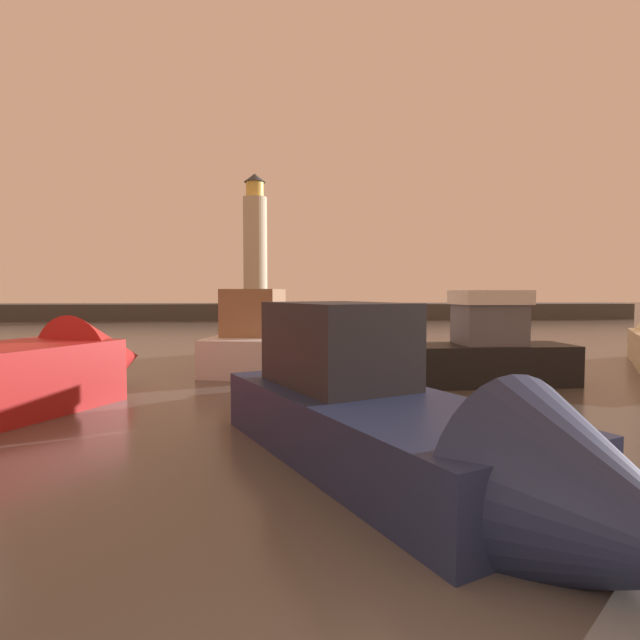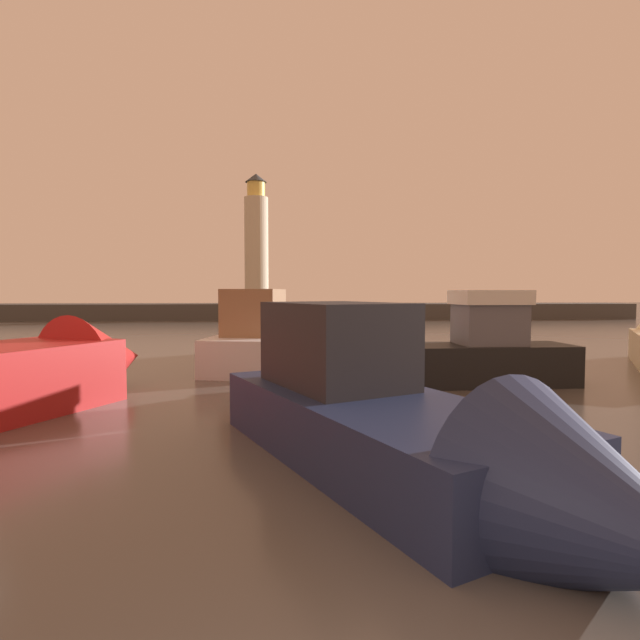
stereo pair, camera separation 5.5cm
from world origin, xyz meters
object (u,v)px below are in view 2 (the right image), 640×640
at_px(motorboat_0, 268,339).
at_px(mooring_buoy, 103,347).
at_px(motorboat_3, 452,354).
at_px(lighthouse, 256,243).
at_px(motorboat_5, 418,431).

height_order(motorboat_0, mooring_buoy, motorboat_0).
height_order(motorboat_0, motorboat_3, motorboat_0).
bearing_deg(motorboat_0, mooring_buoy, 170.04).
distance_m(lighthouse, motorboat_3, 38.95).
bearing_deg(motorboat_5, motorboat_3, 68.07).
relative_size(motorboat_0, mooring_buoy, 10.07).
bearing_deg(motorboat_0, motorboat_5, -79.04).
bearing_deg(motorboat_5, mooring_buoy, 123.24).
height_order(motorboat_5, mooring_buoy, motorboat_5).
bearing_deg(lighthouse, motorboat_3, -77.87).
distance_m(lighthouse, mooring_buoy, 31.76).
bearing_deg(mooring_buoy, motorboat_3, -28.60).
xyz_separation_m(lighthouse, motorboat_0, (2.34, -31.75, -7.04)).
distance_m(lighthouse, motorboat_0, 32.60).
xyz_separation_m(lighthouse, motorboat_5, (4.94, -45.19, -7.11)).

